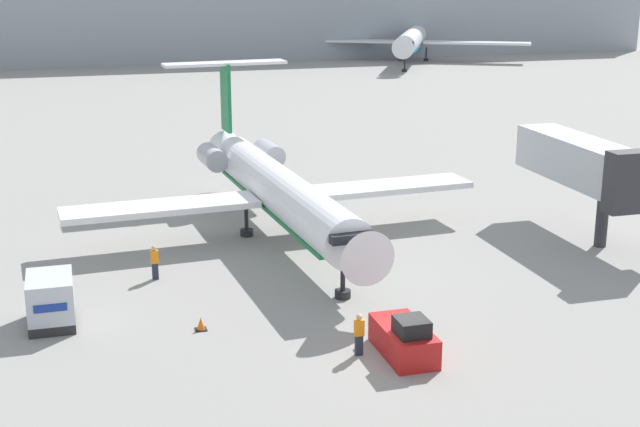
{
  "coord_description": "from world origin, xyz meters",
  "views": [
    {
      "loc": [
        -12.67,
        -32.06,
        16.0
      ],
      "look_at": [
        0.0,
        11.85,
        3.01
      ],
      "focal_mm": 50.0,
      "sensor_mm": 36.0,
      "label": 1
    }
  ],
  "objects": [
    {
      "name": "luggage_cart",
      "position": [
        -13.95,
        7.6,
        1.16
      ],
      "size": [
        2.03,
        3.06,
        2.31
      ],
      "color": "#232326",
      "rests_on": "ground"
    },
    {
      "name": "jet_bridge",
      "position": [
        16.69,
        12.97,
        4.45
      ],
      "size": [
        3.2,
        11.44,
        6.19
      ],
      "color": "#2D2D33",
      "rests_on": "ground"
    },
    {
      "name": "pushback_tug",
      "position": [
        0.27,
        0.08,
        0.74
      ],
      "size": [
        1.83,
        3.88,
        1.96
      ],
      "color": "#B21919",
      "rests_on": "ground"
    },
    {
      "name": "traffic_cone_left",
      "position": [
        -7.53,
        5.09,
        0.28
      ],
      "size": [
        0.52,
        0.52,
        0.6
      ],
      "color": "black",
      "rests_on": "ground"
    },
    {
      "name": "terminal_building",
      "position": [
        0.0,
        120.0,
        7.35
      ],
      "size": [
        180.0,
        16.8,
        14.65
      ],
      "color": "#8C939E",
      "rests_on": "ground"
    },
    {
      "name": "worker_near_tug",
      "position": [
        -1.54,
        0.59,
        0.98
      ],
      "size": [
        0.4,
        0.26,
        1.85
      ],
      "color": "#232838",
      "rests_on": "ground"
    },
    {
      "name": "airplane_main",
      "position": [
        -0.93,
        17.99,
        3.05
      ],
      "size": [
        25.23,
        27.16,
        9.22
      ],
      "color": "white",
      "rests_on": "ground"
    },
    {
      "name": "airplane_parked_far_left",
      "position": [
        43.36,
        106.61,
        3.83
      ],
      "size": [
        35.32,
        34.64,
        10.56
      ],
      "color": "silver",
      "rests_on": "ground"
    },
    {
      "name": "ground_plane",
      "position": [
        0.0,
        0.0,
        0.0
      ],
      "size": [
        600.0,
        600.0,
        0.0
      ],
      "primitive_type": "plane",
      "color": "gray"
    },
    {
      "name": "worker_by_wing",
      "position": [
        -8.79,
        12.35,
        0.97
      ],
      "size": [
        0.4,
        0.26,
        1.83
      ],
      "color": "#232838",
      "rests_on": "ground"
    }
  ]
}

